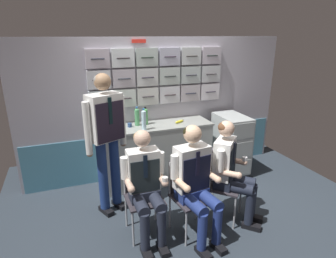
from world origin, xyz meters
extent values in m
cube|color=#2B343D|center=(0.00, 0.00, -0.02)|extent=(4.80, 4.80, 0.04)
cube|color=#AAA6B3|center=(0.00, 1.38, 1.07)|extent=(4.20, 0.06, 2.15)
cube|color=teal|center=(0.00, 1.34, 0.36)|extent=(4.12, 0.01, 0.72)
cube|color=silver|center=(-0.90, 1.32, 1.30)|extent=(0.32, 0.06, 0.26)
cylinder|color=#1C2B23|center=(-0.90, 1.28, 1.30)|extent=(0.18, 0.01, 0.01)
cube|color=silver|center=(-0.55, 1.32, 1.30)|extent=(0.32, 0.06, 0.26)
cylinder|color=black|center=(-0.55, 1.28, 1.30)|extent=(0.18, 0.01, 0.01)
cube|color=silver|center=(-0.20, 1.32, 1.30)|extent=(0.32, 0.06, 0.26)
cylinder|color=black|center=(-0.20, 1.28, 1.30)|extent=(0.18, 0.01, 0.01)
cube|color=silver|center=(0.15, 1.32, 1.30)|extent=(0.32, 0.06, 0.26)
cylinder|color=#292021|center=(0.15, 1.28, 1.30)|extent=(0.18, 0.01, 0.01)
cube|color=#B1A9AE|center=(0.50, 1.32, 1.30)|extent=(0.32, 0.06, 0.26)
cylinder|color=#1C202E|center=(0.50, 1.28, 1.30)|extent=(0.18, 0.01, 0.01)
cube|color=silver|center=(0.85, 1.32, 1.30)|extent=(0.32, 0.06, 0.26)
cylinder|color=#26222E|center=(0.85, 1.28, 1.30)|extent=(0.18, 0.01, 0.01)
cube|color=silver|center=(-0.90, 1.32, 1.58)|extent=(0.32, 0.06, 0.26)
cylinder|color=#2A1D2D|center=(-0.90, 1.28, 1.58)|extent=(0.18, 0.01, 0.01)
cube|color=#B2AAB4|center=(-0.55, 1.32, 1.58)|extent=(0.32, 0.06, 0.26)
cylinder|color=#222830|center=(-0.55, 1.28, 1.58)|extent=(0.18, 0.01, 0.01)
cube|color=silver|center=(-0.20, 1.32, 1.58)|extent=(0.32, 0.06, 0.26)
cylinder|color=#26212E|center=(-0.20, 1.28, 1.58)|extent=(0.18, 0.01, 0.01)
cube|color=#B0BBB5|center=(0.15, 1.32, 1.58)|extent=(0.32, 0.06, 0.26)
cylinder|color=black|center=(0.15, 1.28, 1.58)|extent=(0.18, 0.01, 0.01)
cube|color=#A9B4B2|center=(0.50, 1.32, 1.58)|extent=(0.32, 0.06, 0.26)
cylinder|color=#25242F|center=(0.50, 1.28, 1.58)|extent=(0.18, 0.01, 0.01)
cube|color=#B7BABD|center=(0.85, 1.32, 1.58)|extent=(0.32, 0.06, 0.26)
cylinder|color=#2B2629|center=(0.85, 1.28, 1.58)|extent=(0.18, 0.01, 0.01)
cube|color=#B3A9B5|center=(-0.90, 1.32, 1.87)|extent=(0.32, 0.06, 0.26)
cylinder|color=#1C212C|center=(-0.90, 1.28, 1.87)|extent=(0.18, 0.01, 0.01)
cube|color=silver|center=(-0.55, 1.32, 1.87)|extent=(0.32, 0.06, 0.26)
cylinder|color=black|center=(-0.55, 1.28, 1.87)|extent=(0.18, 0.01, 0.01)
cube|color=#A7B4AE|center=(-0.20, 1.32, 1.87)|extent=(0.32, 0.06, 0.26)
cylinder|color=black|center=(-0.20, 1.28, 1.87)|extent=(0.18, 0.01, 0.01)
cube|color=#A7A8BA|center=(0.15, 1.32, 1.87)|extent=(0.32, 0.06, 0.26)
cylinder|color=#261C28|center=(0.15, 1.28, 1.87)|extent=(0.18, 0.01, 0.01)
cube|color=#B8BDBD|center=(0.50, 1.32, 1.87)|extent=(0.32, 0.06, 0.26)
cylinder|color=#2A2825|center=(0.50, 1.28, 1.87)|extent=(0.18, 0.01, 0.01)
cube|color=#B1A9B5|center=(0.85, 1.32, 1.87)|extent=(0.32, 0.06, 0.26)
cylinder|color=black|center=(0.85, 1.28, 1.87)|extent=(0.18, 0.01, 0.01)
cube|color=red|center=(-0.31, 1.33, 2.09)|extent=(0.20, 0.02, 0.05)
cube|color=#9EA29D|center=(-0.15, 1.09, 0.44)|extent=(1.62, 0.52, 0.88)
cube|color=gray|center=(-0.15, 1.09, 0.90)|extent=(1.65, 0.53, 0.03)
sphere|color=black|center=(0.90, 0.65, 0.04)|extent=(0.07, 0.07, 0.07)
sphere|color=black|center=(1.21, 0.65, 0.04)|extent=(0.07, 0.07, 0.07)
sphere|color=black|center=(0.90, 1.20, 0.04)|extent=(0.07, 0.07, 0.07)
sphere|color=black|center=(1.21, 1.20, 0.04)|extent=(0.07, 0.07, 0.07)
cube|color=#A9B1B0|center=(1.06, 0.92, 0.52)|extent=(0.40, 0.64, 0.90)
cube|color=#959D9C|center=(1.06, 0.60, 0.22)|extent=(0.35, 0.01, 0.24)
cube|color=#959D9C|center=(1.06, 0.60, 0.52)|extent=(0.35, 0.01, 0.24)
cube|color=#959D9C|center=(1.06, 0.60, 0.82)|extent=(0.35, 0.01, 0.24)
cylinder|color=#28282D|center=(1.06, 0.62, 0.95)|extent=(0.32, 0.02, 0.02)
cylinder|color=#A8AAAF|center=(-0.86, -0.23, 0.21)|extent=(0.02, 0.02, 0.43)
cylinder|color=#A8AAAF|center=(-0.50, -0.24, 0.21)|extent=(0.02, 0.02, 0.43)
cylinder|color=#A8AAAF|center=(-0.85, 0.13, 0.21)|extent=(0.02, 0.02, 0.43)
cylinder|color=#A8AAAF|center=(-0.49, 0.12, 0.21)|extent=(0.02, 0.02, 0.43)
cube|color=#322E34|center=(-0.67, -0.05, 0.44)|extent=(0.41, 0.41, 0.02)
cube|color=#322E34|center=(-0.67, 0.14, 0.65)|extent=(0.37, 0.03, 0.40)
cylinder|color=#A8AAAF|center=(-0.85, 0.13, 0.65)|extent=(0.02, 0.02, 0.40)
cylinder|color=#A8AAAF|center=(-0.49, 0.12, 0.65)|extent=(0.02, 0.02, 0.40)
cube|color=black|center=(-0.77, -0.42, 0.03)|extent=(0.09, 0.22, 0.06)
cube|color=black|center=(-0.59, -0.42, 0.03)|extent=(0.09, 0.22, 0.06)
cylinder|color=#1F2432|center=(-0.77, -0.38, 0.27)|extent=(0.10, 0.10, 0.42)
cylinder|color=#1F2432|center=(-0.59, -0.38, 0.27)|extent=(0.10, 0.10, 0.42)
cylinder|color=#1F2432|center=(-0.76, -0.21, 0.50)|extent=(0.13, 0.36, 0.13)
cylinder|color=#1F2432|center=(-0.59, -0.22, 0.50)|extent=(0.13, 0.36, 0.13)
cube|color=#1F2432|center=(-0.67, -0.05, 0.51)|extent=(0.32, 0.20, 0.12)
cube|color=white|center=(-0.67, -0.03, 0.80)|extent=(0.34, 0.19, 0.45)
cube|color=black|center=(-0.67, -0.13, 0.76)|extent=(0.31, 0.02, 0.36)
cube|color=black|center=(-0.67, -0.14, 0.88)|extent=(0.04, 0.01, 0.25)
cylinder|color=white|center=(-0.87, -0.03, 0.85)|extent=(0.08, 0.08, 0.25)
cylinder|color=#D3AB91|center=(-0.85, -0.13, 0.70)|extent=(0.07, 0.23, 0.07)
sphere|color=#D3AB91|center=(-0.86, -0.24, 0.70)|extent=(0.08, 0.08, 0.08)
cylinder|color=white|center=(-0.47, -0.04, 0.85)|extent=(0.08, 0.08, 0.25)
cylinder|color=#D3AB91|center=(-0.49, -0.14, 0.70)|extent=(0.07, 0.23, 0.07)
sphere|color=#D3AB91|center=(-0.50, -0.24, 0.70)|extent=(0.08, 0.08, 0.08)
cylinder|color=silver|center=(-0.50, -0.24, 0.74)|extent=(0.06, 0.06, 0.06)
sphere|color=#D3AB91|center=(-0.67, -0.03, 1.15)|extent=(0.18, 0.18, 0.18)
ellipsoid|color=tan|center=(-0.67, -0.02, 1.17)|extent=(0.18, 0.16, 0.13)
cylinder|color=#A8AAAF|center=(-0.33, -0.43, 0.21)|extent=(0.02, 0.02, 0.43)
cylinder|color=#A8AAAF|center=(0.03, -0.38, 0.21)|extent=(0.02, 0.02, 0.43)
cylinder|color=#A8AAAF|center=(-0.38, -0.07, 0.21)|extent=(0.02, 0.02, 0.43)
cylinder|color=#A8AAAF|center=(-0.02, -0.02, 0.21)|extent=(0.02, 0.02, 0.43)
cube|color=#322E34|center=(-0.17, -0.22, 0.44)|extent=(0.45, 0.45, 0.02)
cube|color=#322E34|center=(-0.20, -0.04, 0.65)|extent=(0.37, 0.08, 0.40)
cylinder|color=#A8AAAF|center=(-0.38, -0.07, 0.65)|extent=(0.02, 0.02, 0.40)
cylinder|color=#A8AAAF|center=(-0.02, -0.02, 0.65)|extent=(0.02, 0.02, 0.40)
cube|color=black|center=(-0.21, -0.62, 0.03)|extent=(0.12, 0.23, 0.06)
cube|color=black|center=(-0.02, -0.60, 0.03)|extent=(0.12, 0.23, 0.06)
cylinder|color=navy|center=(-0.22, -0.58, 0.27)|extent=(0.10, 0.10, 0.42)
cylinder|color=navy|center=(-0.03, -0.56, 0.27)|extent=(0.10, 0.10, 0.42)
cylinder|color=navy|center=(-0.24, -0.41, 0.50)|extent=(0.18, 0.40, 0.13)
cylinder|color=navy|center=(-0.05, -0.38, 0.50)|extent=(0.18, 0.40, 0.13)
cube|color=navy|center=(-0.17, -0.22, 0.51)|extent=(0.37, 0.25, 0.12)
cube|color=white|center=(-0.18, -0.20, 0.81)|extent=(0.39, 0.25, 0.49)
cube|color=black|center=(-0.16, -0.31, 0.77)|extent=(0.34, 0.06, 0.39)
cube|color=black|center=(-0.16, -0.32, 0.90)|extent=(0.04, 0.01, 0.27)
cylinder|color=white|center=(-0.39, -0.23, 0.87)|extent=(0.08, 0.08, 0.27)
cylinder|color=#DFB490|center=(-0.35, -0.34, 0.71)|extent=(0.10, 0.25, 0.07)
sphere|color=#DFB490|center=(-0.34, -0.45, 0.71)|extent=(0.08, 0.08, 0.08)
cylinder|color=white|center=(0.04, -0.17, 0.87)|extent=(0.08, 0.08, 0.27)
cylinder|color=#DFB490|center=(0.03, -0.29, 0.71)|extent=(0.10, 0.25, 0.07)
sphere|color=#DFB490|center=(0.05, -0.40, 0.71)|extent=(0.08, 0.08, 0.08)
sphere|color=#DFB490|center=(-0.18, -0.20, 1.20)|extent=(0.19, 0.19, 0.19)
ellipsoid|color=black|center=(-0.18, -0.19, 1.21)|extent=(0.21, 0.20, 0.14)
cylinder|color=#A8AAAF|center=(0.32, -0.36, 0.21)|extent=(0.02, 0.02, 0.43)
cylinder|color=#A8AAAF|center=(0.57, -0.11, 0.21)|extent=(0.02, 0.02, 0.43)
cylinder|color=#A8AAAF|center=(0.06, -0.11, 0.21)|extent=(0.02, 0.02, 0.43)
cylinder|color=#A8AAAF|center=(0.31, 0.15, 0.21)|extent=(0.02, 0.02, 0.43)
cube|color=#322E34|center=(0.31, -0.11, 0.44)|extent=(0.57, 0.57, 0.02)
cube|color=#322E34|center=(0.18, 0.03, 0.65)|extent=(0.28, 0.28, 0.40)
cylinder|color=#A8AAAF|center=(0.06, -0.11, 0.65)|extent=(0.02, 0.02, 0.40)
cylinder|color=#A8AAAF|center=(0.31, 0.15, 0.65)|extent=(0.02, 0.02, 0.40)
cube|color=black|center=(0.52, -0.43, 0.03)|extent=(0.22, 0.22, 0.06)
cube|color=black|center=(0.64, -0.30, 0.03)|extent=(0.22, 0.22, 0.06)
cylinder|color=#1C2130|center=(0.49, -0.40, 0.27)|extent=(0.10, 0.10, 0.42)
cylinder|color=#1C2130|center=(0.61, -0.28, 0.27)|extent=(0.10, 0.10, 0.42)
cylinder|color=#1C2130|center=(0.37, -0.29, 0.50)|extent=(0.35, 0.35, 0.13)
cylinder|color=#1C2130|center=(0.50, -0.16, 0.50)|extent=(0.35, 0.35, 0.13)
cube|color=#1C2130|center=(0.31, -0.11, 0.51)|extent=(0.37, 0.37, 0.12)
cube|color=white|center=(0.30, -0.09, 0.80)|extent=(0.38, 0.38, 0.46)
cube|color=black|center=(0.37, -0.16, 0.76)|extent=(0.23, 0.24, 0.37)
cube|color=black|center=(0.38, -0.17, 0.88)|extent=(0.04, 0.04, 0.26)
cylinder|color=white|center=(0.16, -0.24, 0.85)|extent=(0.08, 0.08, 0.25)
cylinder|color=beige|center=(0.25, -0.30, 0.71)|extent=(0.21, 0.21, 0.07)
sphere|color=beige|center=(0.32, -0.37, 0.71)|extent=(0.08, 0.08, 0.08)
cylinder|color=white|center=(0.44, 0.05, 0.85)|extent=(0.08, 0.08, 0.25)
cylinder|color=beige|center=(0.50, -0.04, 0.71)|extent=(0.21, 0.21, 0.07)
sphere|color=beige|center=(0.58, -0.11, 0.71)|extent=(0.08, 0.08, 0.08)
cylinder|color=white|center=(0.58, -0.11, 0.75)|extent=(0.06, 0.06, 0.06)
sphere|color=beige|center=(0.30, -0.09, 1.16)|extent=(0.18, 0.18, 0.18)
ellipsoid|color=brown|center=(0.29, -0.08, 1.18)|extent=(0.24, 0.24, 0.13)
cube|color=black|center=(-1.04, 0.49, 0.03)|extent=(0.18, 0.26, 0.06)
cube|color=black|center=(-0.85, 0.57, 0.03)|extent=(0.18, 0.26, 0.06)
cylinder|color=navy|center=(-1.04, 0.52, 0.52)|extent=(0.12, 0.12, 0.91)
cylinder|color=navy|center=(-0.88, 0.59, 0.52)|extent=(0.12, 0.12, 0.91)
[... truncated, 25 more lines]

